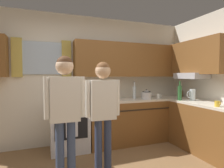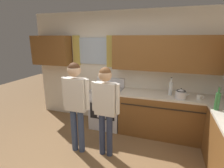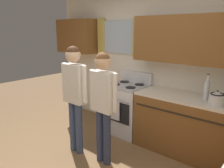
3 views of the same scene
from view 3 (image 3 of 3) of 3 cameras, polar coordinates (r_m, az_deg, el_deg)
The scene contains 6 objects.
back_wall_unit at distance 3.93m, azimuth 11.16°, elevation 7.70°, with size 4.60×0.42×2.60m.
stove_oven at distance 4.14m, azimuth 3.86°, elevation -6.00°, with size 0.67×0.67×1.10m.
bottle_tall_clear at distance 3.39m, azimuth 22.84°, elevation -1.40°, with size 0.07×0.07×0.37m.
stovetop_kettle at distance 3.19m, azimuth 25.03°, elevation -3.36°, with size 0.27×0.20×0.21m.
adult_left at distance 3.35m, azimuth -9.50°, elevation -0.90°, with size 0.51×0.22×1.63m.
adult_in_plaid at distance 3.03m, azimuth -2.28°, elevation -3.01°, with size 0.49×0.21×1.58m.
Camera 3 is at (2.01, -1.59, 1.86)m, focal length 36.12 mm.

